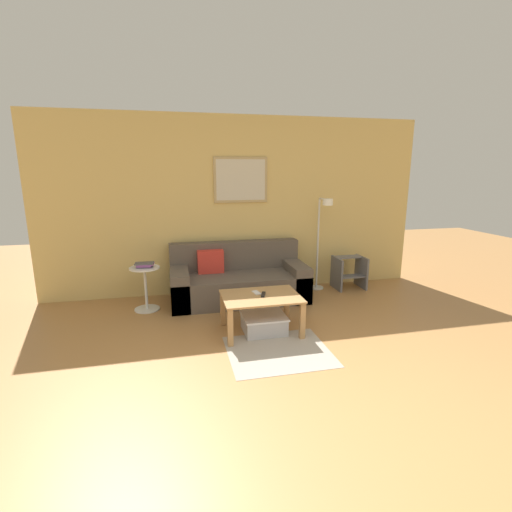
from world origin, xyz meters
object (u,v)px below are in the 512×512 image
(side_table, at_px, (146,284))
(book_stack, at_px, (145,265))
(coffee_table, at_px, (261,302))
(cell_phone, at_px, (256,293))
(couch, at_px, (238,281))
(floor_lamp, at_px, (322,235))
(step_stool, at_px, (349,271))
(remote_control, at_px, (263,294))
(storage_bin, at_px, (264,323))

(side_table, xyz_separation_m, book_stack, (0.01, 0.00, 0.26))
(coffee_table, xyz_separation_m, cell_phone, (-0.03, 0.10, 0.08))
(couch, height_order, cell_phone, couch)
(couch, height_order, floor_lamp, floor_lamp)
(side_table, bearing_deg, step_stool, 4.92)
(book_stack, height_order, remote_control, book_stack)
(floor_lamp, distance_m, step_stool, 0.77)
(floor_lamp, xyz_separation_m, side_table, (-2.51, -0.22, -0.51))
(side_table, bearing_deg, couch, 6.93)
(floor_lamp, bearing_deg, book_stack, -175.10)
(step_stool, bearing_deg, side_table, -175.08)
(couch, height_order, storage_bin, couch)
(storage_bin, relative_size, remote_control, 3.22)
(book_stack, distance_m, step_stool, 3.03)
(step_stool, bearing_deg, cell_phone, -146.47)
(couch, bearing_deg, floor_lamp, 3.01)
(floor_lamp, distance_m, side_table, 2.57)
(side_table, relative_size, step_stool, 1.17)
(floor_lamp, distance_m, remote_control, 1.74)
(coffee_table, bearing_deg, step_stool, 36.27)
(cell_phone, distance_m, step_stool, 2.09)
(floor_lamp, relative_size, cell_phone, 10.00)
(book_stack, distance_m, remote_control, 1.66)
(storage_bin, relative_size, floor_lamp, 0.35)
(book_stack, bearing_deg, side_table, -157.43)
(coffee_table, relative_size, storage_bin, 1.78)
(couch, height_order, side_table, couch)
(coffee_table, relative_size, floor_lamp, 0.62)
(storage_bin, relative_size, side_table, 0.84)
(couch, relative_size, remote_control, 12.47)
(storage_bin, bearing_deg, coffee_table, 162.38)
(couch, xyz_separation_m, coffee_table, (0.06, -1.14, 0.08))
(couch, distance_m, storage_bin, 1.17)
(floor_lamp, height_order, side_table, floor_lamp)
(floor_lamp, height_order, step_stool, floor_lamp)
(couch, height_order, book_stack, couch)
(storage_bin, distance_m, book_stack, 1.74)
(step_stool, bearing_deg, remote_control, -143.36)
(couch, xyz_separation_m, book_stack, (-1.24, -0.15, 0.34))
(remote_control, bearing_deg, step_stool, 55.83)
(side_table, height_order, step_stool, side_table)
(side_table, bearing_deg, book_stack, 22.57)
(side_table, xyz_separation_m, remote_control, (1.33, -0.99, 0.09))
(coffee_table, relative_size, book_stack, 3.53)
(couch, distance_m, book_stack, 1.29)
(cell_phone, relative_size, step_stool, 0.29)
(book_stack, bearing_deg, floor_lamp, 4.90)
(storage_bin, relative_size, step_stool, 0.98)
(floor_lamp, distance_m, book_stack, 2.53)
(floor_lamp, xyz_separation_m, remote_control, (-1.18, -1.21, -0.42))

